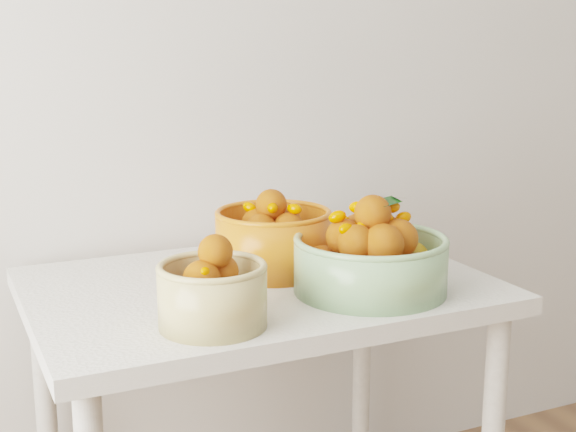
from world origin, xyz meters
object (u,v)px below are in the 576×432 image
object	(u,v)px
bowl_cream	(213,292)
bowl_green	(371,258)
bowl_orange	(273,239)
table	(259,322)

from	to	relation	value
bowl_cream	bowl_green	distance (m)	0.38
bowl_green	bowl_orange	distance (m)	0.26
bowl_orange	table	bearing A→B (deg)	-134.86
bowl_cream	bowl_orange	bearing A→B (deg)	48.90
bowl_cream	bowl_orange	size ratio (longest dim) A/B	0.74
table	bowl_cream	bearing A→B (deg)	-129.94
bowl_green	bowl_orange	world-z (taller)	bowl_green
table	bowl_cream	xyz separation A→B (m)	(-0.19, -0.22, 0.16)
bowl_cream	bowl_green	world-z (taller)	bowl_green
table	bowl_green	world-z (taller)	bowl_green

